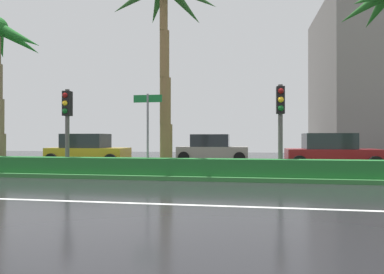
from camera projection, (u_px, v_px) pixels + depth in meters
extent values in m
cube|color=black|center=(181.00, 173.00, 14.54)|extent=(90.00, 42.00, 0.10)
cube|color=white|center=(122.00, 203.00, 7.63)|extent=(81.00, 0.14, 0.01)
cube|color=#2D6B33|center=(176.00, 173.00, 13.56)|extent=(85.50, 4.00, 0.15)
cube|color=#1E6028|center=(169.00, 166.00, 12.18)|extent=(76.50, 0.70, 0.60)
cylinder|color=#796347|center=(0.00, 151.00, 14.75)|extent=(0.50, 0.50, 1.53)
cone|color=#1F6723|center=(18.00, 36.00, 14.59)|extent=(2.19, 0.80, 1.36)
cone|color=#1F6723|center=(19.00, 41.00, 15.44)|extent=(1.44, 2.19, 1.28)
cone|color=#1F6723|center=(0.00, 43.00, 15.51)|extent=(1.60, 2.10, 1.43)
cylinder|color=brown|center=(166.00, 148.00, 13.63)|extent=(0.51, 0.51, 1.90)
cylinder|color=brown|center=(165.00, 101.00, 13.58)|extent=(0.45, 0.45, 1.90)
cylinder|color=brown|center=(164.00, 54.00, 13.53)|extent=(0.39, 0.39, 1.90)
cylinder|color=brown|center=(164.00, 7.00, 13.48)|extent=(0.33, 0.33, 1.90)
cone|color=#2B5626|center=(183.00, 4.00, 14.25)|extent=(1.85, 2.29, 1.69)
cone|color=#2B5626|center=(158.00, 4.00, 14.55)|extent=(1.64, 2.45, 1.49)
cone|color=#225B21|center=(377.00, 10.00, 13.13)|extent=(0.91, 2.07, 1.35)
cone|color=#225B21|center=(365.00, 7.00, 12.69)|extent=(2.05, 1.26, 1.42)
cylinder|color=#4C4C47|center=(67.00, 131.00, 12.95)|extent=(0.16, 0.16, 3.23)
cube|color=black|center=(67.00, 104.00, 12.95)|extent=(0.28, 0.32, 0.96)
sphere|color=maroon|center=(65.00, 95.00, 12.78)|extent=(0.20, 0.20, 0.20)
sphere|color=yellow|center=(65.00, 103.00, 12.78)|extent=(0.20, 0.20, 0.20)
sphere|color=#0F591E|center=(65.00, 111.00, 12.78)|extent=(0.20, 0.20, 0.20)
cylinder|color=#4C4C47|center=(280.00, 130.00, 11.79)|extent=(0.16, 0.16, 3.23)
cube|color=black|center=(280.00, 100.00, 11.79)|extent=(0.28, 0.32, 0.96)
sphere|color=maroon|center=(281.00, 91.00, 11.63)|extent=(0.20, 0.20, 0.20)
sphere|color=yellow|center=(281.00, 100.00, 11.63)|extent=(0.20, 0.20, 0.20)
sphere|color=#0F591E|center=(281.00, 108.00, 11.63)|extent=(0.20, 0.20, 0.20)
cylinder|color=slate|center=(148.00, 134.00, 12.53)|extent=(0.08, 0.08, 3.00)
cube|color=#146B2D|center=(148.00, 99.00, 12.53)|extent=(1.10, 0.03, 0.28)
cube|color=#B28C1E|center=(88.00, 154.00, 18.26)|extent=(4.30, 1.76, 0.72)
cube|color=#1E2328|center=(86.00, 141.00, 18.28)|extent=(2.30, 1.58, 0.76)
cylinder|color=black|center=(123.00, 158.00, 18.88)|extent=(0.68, 0.22, 0.68)
cylinder|color=black|center=(110.00, 160.00, 17.10)|extent=(0.68, 0.22, 0.68)
cylinder|color=black|center=(69.00, 158.00, 19.41)|extent=(0.68, 0.22, 0.68)
cylinder|color=black|center=(51.00, 160.00, 17.63)|extent=(0.68, 0.22, 0.68)
cube|color=gray|center=(213.00, 152.00, 20.64)|extent=(4.30, 1.76, 0.72)
cube|color=#1E2328|center=(210.00, 141.00, 20.66)|extent=(2.30, 1.58, 0.76)
cylinder|color=black|center=(240.00, 156.00, 21.26)|extent=(0.68, 0.22, 0.68)
cylinder|color=black|center=(239.00, 158.00, 19.48)|extent=(0.68, 0.22, 0.68)
cylinder|color=black|center=(189.00, 156.00, 21.79)|extent=(0.68, 0.22, 0.68)
cylinder|color=black|center=(184.00, 157.00, 20.01)|extent=(0.68, 0.22, 0.68)
cube|color=maroon|center=(332.00, 156.00, 16.19)|extent=(4.30, 1.76, 0.72)
cube|color=#1E2328|center=(329.00, 141.00, 16.21)|extent=(2.30, 1.58, 0.76)
cylinder|color=black|center=(362.00, 161.00, 16.81)|extent=(0.68, 0.22, 0.68)
cylinder|color=black|center=(376.00, 164.00, 15.03)|extent=(0.68, 0.22, 0.68)
cylinder|color=black|center=(294.00, 160.00, 17.34)|extent=(0.68, 0.22, 0.68)
cylinder|color=black|center=(300.00, 163.00, 15.56)|extent=(0.68, 0.22, 0.68)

